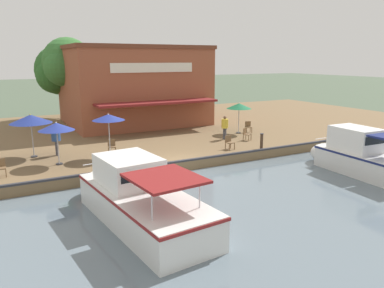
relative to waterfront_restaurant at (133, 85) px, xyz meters
name	(u,v)px	position (x,y,z in m)	size (l,w,h in m)	color
ground_plane	(177,174)	(13.89, -2.53, -3.88)	(220.00, 220.00, 0.00)	#4C5B47
quay_deck	(116,134)	(2.89, -2.53, -3.58)	(22.00, 56.00, 0.60)	brown
quay_edge_fender	(176,162)	(13.79, -2.53, -3.23)	(0.20, 50.40, 0.10)	#2D2D33
waterfront_restaurant	(133,85)	(0.00, 0.00, 0.00)	(11.31, 11.20, 6.55)	brown
patio_umbrella_back_row	(239,106)	(8.59, 5.23, -1.22)	(1.85, 1.85, 2.31)	#B7B7B7
patio_umbrella_by_entrance	(56,127)	(11.15, -8.15, -1.24)	(1.85, 1.85, 2.29)	#B7B7B7
patio_umbrella_far_corner	(108,118)	(11.02, -5.34, -0.98)	(1.80, 1.80, 2.52)	#B7B7B7
patio_umbrella_mid_patio_left	(31,119)	(8.84, -9.16, -1.08)	(2.29, 2.29, 2.48)	#B7B7B7
cafe_chair_under_first_umbrella	(229,142)	(12.53, 1.76, -2.80)	(0.47, 0.47, 0.85)	brown
cafe_chair_facing_river	(1,167)	(12.02, -10.93, -2.80)	(0.45, 0.45, 0.85)	brown
cafe_chair_beside_entrance	(112,146)	(10.21, -5.00, -2.80)	(0.53, 0.53, 0.85)	brown
cafe_chair_far_corner_seat	(246,134)	(10.93, 4.24, -2.80)	(0.60, 0.60, 0.85)	brown
cafe_chair_mid_patio	(248,126)	(8.74, 6.03, -2.80)	(0.57, 0.57, 0.85)	brown
person_mid_patio	(225,125)	(9.93, 3.11, -2.25)	(0.46, 0.46, 1.64)	#4C4C56
person_at_quay_edge	(56,136)	(9.09, -7.93, -2.14)	(0.51, 0.51, 1.79)	#4C4C56
motorboat_distant_upstream	(358,156)	(18.45, 6.12, -2.92)	(6.70, 2.36, 2.42)	white
motorboat_fourth_along	(134,196)	(18.31, -6.53, -2.95)	(8.34, 3.27, 2.33)	white
mooring_post	(262,141)	(13.54, 3.47, -2.77)	(0.22, 0.22, 1.01)	#473323
tree_downstream_bank	(59,72)	(-5.20, -5.27, 1.07)	(4.75, 4.53, 6.74)	brown
tree_upstream_bank	(66,64)	(-2.67, -4.97, 1.77)	(4.52, 4.31, 7.33)	brown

